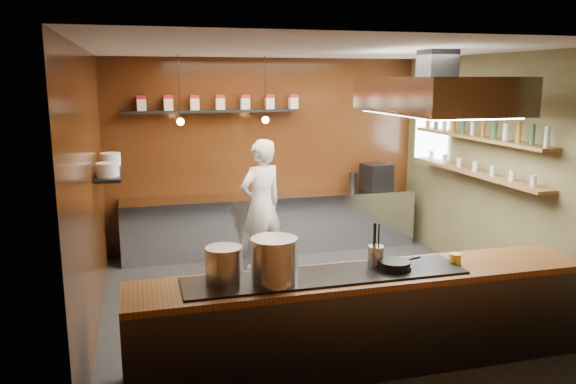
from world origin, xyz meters
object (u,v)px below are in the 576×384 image
object	(u,v)px
extractor_hood	(436,95)
espresso_machine	(376,176)
chef	(261,205)
stockpot_small	(224,264)
stockpot_large	(274,260)

from	to	relation	value
extractor_hood	espresso_machine	bearing A→B (deg)	79.79
espresso_machine	chef	world-z (taller)	chef
stockpot_small	chef	size ratio (longest dim) A/B	0.18
stockpot_large	stockpot_small	world-z (taller)	stockpot_large
stockpot_large	espresso_machine	bearing A→B (deg)	55.27
extractor_hood	espresso_machine	distance (m)	2.97
extractor_hood	stockpot_small	world-z (taller)	extractor_hood
stockpot_small	chef	bearing A→B (deg)	71.41
extractor_hood	espresso_machine	world-z (taller)	extractor_hood
extractor_hood	chef	size ratio (longest dim) A/B	1.07
stockpot_large	chef	size ratio (longest dim) A/B	0.22
stockpot_small	chef	world-z (taller)	chef
extractor_hood	stockpot_large	xyz separation A→B (m)	(-2.20, -1.27, -1.36)
stockpot_large	extractor_hood	bearing A→B (deg)	29.95
chef	stockpot_small	bearing A→B (deg)	47.47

